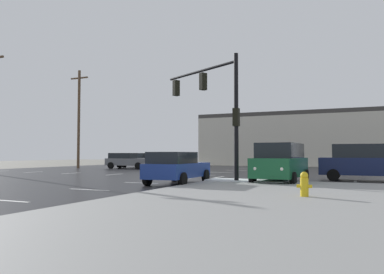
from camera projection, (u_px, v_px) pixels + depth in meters
name	position (u px, v px, depth m)	size (l,w,h in m)	color
ground_plane	(190.00, 177.00, 24.64)	(120.00, 120.00, 0.00)	slate
road_asphalt	(190.00, 177.00, 24.64)	(44.00, 44.00, 0.02)	black
snow_strip_curbside	(246.00, 180.00, 18.95)	(4.00, 1.60, 0.06)	white
lane_markings	(198.00, 178.00, 22.89)	(36.15, 36.15, 0.01)	silver
traffic_signal_mast	(215.00, 99.00, 20.02)	(5.29, 3.00, 6.43)	black
fire_hydrant	(304.00, 184.00, 12.04)	(0.48, 0.26, 0.79)	gold
strip_building_background	(293.00, 140.00, 48.99)	(23.48, 8.00, 6.76)	beige
sedan_blue	(177.00, 167.00, 18.52)	(2.17, 4.60, 1.58)	navy
sedan_grey	(127.00, 160.00, 38.22)	(4.66, 2.37, 1.58)	slate
suv_navy	(365.00, 161.00, 20.72)	(4.86, 2.22, 2.03)	#141E47
sedan_tan	(353.00, 161.00, 32.90)	(2.38, 4.67, 1.58)	tan
sedan_silver	(140.00, 160.00, 42.53)	(2.06, 4.56, 1.58)	#B7BABF
suv_green	(280.00, 162.00, 19.28)	(2.33, 4.90, 2.03)	#195933
utility_pole_far	(79.00, 117.00, 39.36)	(2.20, 0.28, 10.31)	brown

